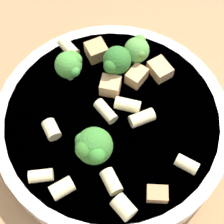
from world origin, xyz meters
TOP-DOWN VIEW (x-y plane):
  - ground_plane at (0.00, 0.00)m, footprint 2.00×2.00m
  - pasta_bowl at (0.00, 0.00)m, footprint 0.28×0.28m
  - broccoli_floret_0 at (-0.07, 0.03)m, footprint 0.03×0.03m
  - broccoli_floret_1 at (-0.02, 0.06)m, footprint 0.03×0.04m
  - broccoli_floret_2 at (0.00, -0.05)m, footprint 0.04×0.04m
  - broccoli_floret_3 at (0.00, 0.08)m, footprint 0.03×0.03m
  - rigatoni_0 at (-0.01, 0.00)m, footprint 0.03×0.03m
  - rigatoni_1 at (0.03, -0.08)m, footprint 0.03×0.03m
  - rigatoni_2 at (-0.06, -0.04)m, footprint 0.03×0.03m
  - rigatoni_3 at (0.01, 0.02)m, footprint 0.03×0.02m
  - rigatoni_4 at (-0.04, -0.10)m, footprint 0.03×0.02m
  - rigatoni_5 at (0.03, 0.01)m, footprint 0.03×0.03m
  - rigatoni_6 at (-0.02, -0.10)m, footprint 0.03×0.03m
  - rigatoni_7 at (0.05, -0.10)m, footprint 0.03×0.03m
  - rigatoni_8 at (0.10, -0.03)m, footprint 0.03×0.02m
  - rigatoni_9 at (-0.09, 0.07)m, footprint 0.03×0.03m
  - chicken_chunk_0 at (0.08, -0.07)m, footprint 0.03×0.02m
  - chicken_chunk_1 at (0.03, 0.08)m, footprint 0.04×0.03m
  - chicken_chunk_2 at (-0.05, 0.08)m, footprint 0.03×0.03m
  - chicken_chunk_3 at (-0.01, 0.03)m, footprint 0.03×0.02m
  - chicken_chunk_4 at (0.01, 0.06)m, footprint 0.02×0.03m

SIDE VIEW (x-z plane):
  - ground_plane at x=0.00m, z-range 0.00..0.00m
  - pasta_bowl at x=0.00m, z-range 0.00..0.04m
  - chicken_chunk_0 at x=0.08m, z-range 0.04..0.05m
  - rigatoni_4 at x=-0.04m, z-range 0.04..0.05m
  - rigatoni_0 at x=-0.01m, z-range 0.04..0.05m
  - rigatoni_8 at x=0.10m, z-range 0.04..0.05m
  - rigatoni_9 at x=-0.09m, z-range 0.04..0.05m
  - rigatoni_5 at x=0.03m, z-range 0.04..0.05m
  - rigatoni_3 at x=0.01m, z-range 0.04..0.05m
  - chicken_chunk_1 at x=0.03m, z-range 0.04..0.05m
  - rigatoni_1 at x=0.03m, z-range 0.04..0.05m
  - rigatoni_2 at x=-0.06m, z-range 0.04..0.05m
  - rigatoni_6 at x=-0.02m, z-range 0.04..0.06m
  - chicken_chunk_4 at x=0.01m, z-range 0.04..0.06m
  - rigatoni_7 at x=0.05m, z-range 0.04..0.06m
  - chicken_chunk_3 at x=-0.01m, z-range 0.04..0.06m
  - chicken_chunk_2 at x=-0.05m, z-range 0.04..0.06m
  - broccoli_floret_3 at x=0.00m, z-range 0.04..0.08m
  - broccoli_floret_1 at x=-0.02m, z-range 0.04..0.09m
  - broccoli_floret_2 at x=0.00m, z-range 0.04..0.09m
  - broccoli_floret_0 at x=-0.07m, z-range 0.04..0.09m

